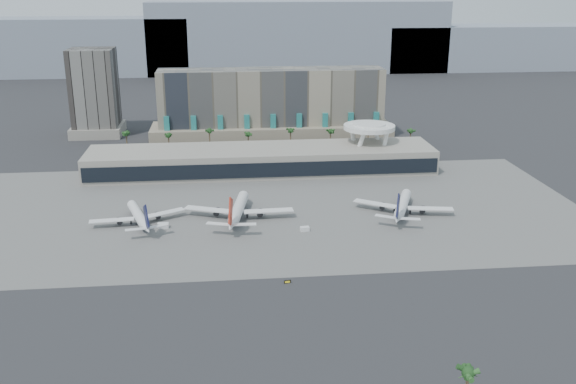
{
  "coord_description": "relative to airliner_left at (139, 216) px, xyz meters",
  "views": [
    {
      "loc": [
        -18.33,
        -195.52,
        91.2
      ],
      "look_at": [
        5.89,
        40.0,
        12.29
      ],
      "focal_mm": 40.0,
      "sensor_mm": 36.0,
      "label": 1
    }
  ],
  "objects": [
    {
      "name": "apron_pad",
      "position": [
        52.4,
        11.57,
        -3.35
      ],
      "size": [
        260.0,
        130.0,
        0.06
      ],
      "primitive_type": "cube",
      "color": "#5B5B59",
      "rests_on": "ground"
    },
    {
      "name": "airliner_right",
      "position": [
        105.56,
        0.68,
        0.29
      ],
      "size": [
        38.75,
        39.98,
        14.56
      ],
      "rotation": [
        0.0,
        0.0,
        -0.38
      ],
      "color": "white",
      "rests_on": "ground"
    },
    {
      "name": "near_palm_b",
      "position": [
        83.83,
        -127.21,
        7.3
      ],
      "size": [
        6.0,
        6.0,
        13.56
      ],
      "color": "brown",
      "rests_on": "ground"
    },
    {
      "name": "saucer_structure",
      "position": [
        107.4,
        72.57,
        15.07
      ],
      "size": [
        26.0,
        26.0,
        21.89
      ],
      "color": "white",
      "rests_on": "ground"
    },
    {
      "name": "airliner_left",
      "position": [
        0.0,
        0.0,
        0.0
      ],
      "size": [
        36.37,
        37.65,
        13.42
      ],
      "rotation": [
        0.0,
        0.0,
        0.31
      ],
      "color": "white",
      "rests_on": "ground"
    },
    {
      "name": "palm_row",
      "position": [
        59.4,
        101.57,
        7.11
      ],
      "size": [
        157.8,
        2.8,
        13.1
      ],
      "color": "brown",
      "rests_on": "ground"
    },
    {
      "name": "terminal",
      "position": [
        52.4,
        66.4,
        3.13
      ],
      "size": [
        170.0,
        32.5,
        14.5
      ],
      "color": "#ABA496",
      "rests_on": "ground"
    },
    {
      "name": "hotel",
      "position": [
        62.4,
        130.98,
        13.42
      ],
      "size": [
        140.0,
        30.0,
        42.0
      ],
      "color": "gray",
      "rests_on": "ground"
    },
    {
      "name": "mountain_ridge",
      "position": [
        80.27,
        426.57,
        26.51
      ],
      "size": [
        680.0,
        60.0,
        70.0
      ],
      "color": "gray",
      "rests_on": "ground"
    },
    {
      "name": "taxiway_sign",
      "position": [
        52.57,
        -57.27,
        -2.88
      ],
      "size": [
        2.24,
        0.74,
        1.01
      ],
      "rotation": [
        0.0,
        0.0,
        0.2
      ],
      "color": "black",
      "rests_on": "ground"
    },
    {
      "name": "office_tower",
      "position": [
        -42.6,
        156.57,
        19.55
      ],
      "size": [
        30.0,
        30.0,
        52.0
      ],
      "color": "black",
      "rests_on": "ground"
    },
    {
      "name": "ground",
      "position": [
        52.4,
        -43.43,
        -3.38
      ],
      "size": [
        900.0,
        900.0,
        0.0
      ],
      "primitive_type": "plane",
      "color": "#232326",
      "rests_on": "ground"
    },
    {
      "name": "service_vehicle_a",
      "position": [
        9.74,
        -5.47,
        -2.37
      ],
      "size": [
        4.17,
        2.07,
        2.03
      ],
      "primitive_type": "cube",
      "rotation": [
        0.0,
        0.0,
        -0.01
      ],
      "color": "silver",
      "rests_on": "ground"
    },
    {
      "name": "service_vehicle_b",
      "position": [
        63.59,
        -14.16,
        -2.52
      ],
      "size": [
        3.59,
        2.39,
        1.72
      ],
      "primitive_type": "cube",
      "rotation": [
        0.0,
        0.0,
        0.15
      ],
      "color": "white",
      "rests_on": "ground"
    },
    {
      "name": "airliner_centre",
      "position": [
        38.81,
        1.83,
        0.59
      ],
      "size": [
        43.78,
        45.41,
        15.77
      ],
      "rotation": [
        0.0,
        0.0,
        -0.17
      ],
      "color": "white",
      "rests_on": "ground"
    }
  ]
}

